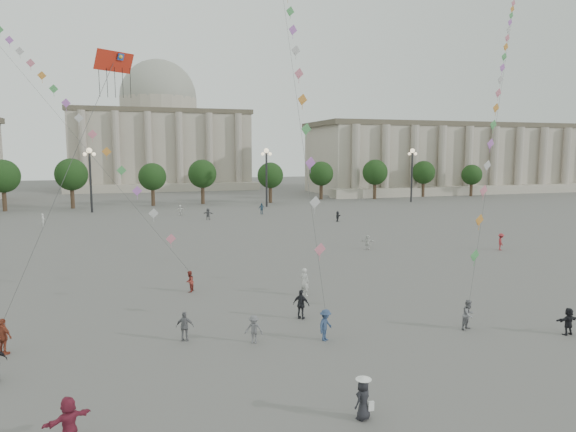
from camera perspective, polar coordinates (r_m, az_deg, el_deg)
name	(u,v)px	position (r m, az deg, el deg)	size (l,w,h in m)	color
ground	(348,373)	(24.43, 6.64, -16.90)	(360.00, 360.00, 0.00)	#565451
hall_east	(465,158)	(141.93, 19.11, 6.11)	(84.00, 26.22, 17.20)	#ABA090
hall_central	(160,137)	(149.91, -14.03, 8.54)	(48.30, 34.30, 35.50)	#ABA090
tree_row	(178,176)	(98.88, -12.07, 4.32)	(137.12, 5.12, 8.00)	#36261B
lamp_post_mid_west	(90,168)	(90.56, -21.14, 5.00)	(2.00, 0.90, 10.65)	#262628
lamp_post_mid_east	(266,166)	(93.56, -2.41, 5.52)	(2.00, 0.90, 10.65)	#262628
lamp_post_far_east	(412,165)	(105.39, 13.62, 5.51)	(2.00, 0.90, 10.65)	#262628
person_crowd_0	(262,209)	(82.65, -2.96, 0.82)	(1.05, 0.44, 1.79)	#2F4F6A
person_crowd_3	(568,321)	(32.40, 28.71, -10.23)	(1.40, 0.45, 1.51)	black
person_crowd_4	(180,210)	(82.78, -11.90, 0.65)	(1.56, 0.50, 1.68)	silver
person_crowd_6	(254,329)	(27.44, -3.82, -12.44)	(0.97, 0.56, 1.50)	#5E5D62
person_crowd_7	(368,242)	(53.39, 8.83, -2.87)	(1.40, 0.45, 1.51)	silver
person_crowd_8	(501,242)	(56.53, 22.59, -2.66)	(1.12, 0.65, 1.74)	maroon
person_crowd_9	(338,216)	(74.11, 5.54, -0.04)	(1.38, 0.44, 1.49)	black
person_crowd_10	(43,220)	(76.20, -25.57, -0.41)	(0.64, 0.42, 1.76)	silver
person_crowd_12	(208,214)	(76.82, -8.87, 0.24)	(1.59, 0.51, 1.71)	#5D5D61
person_crowd_13	(305,282)	(35.93, 1.86, -7.32)	(0.71, 0.47, 1.95)	beige
tourist_0	(3,337)	(29.43, -29.07, -11.64)	(1.07, 0.45, 1.83)	brown
tourist_1	(301,304)	(31.06, 1.49, -9.80)	(1.04, 0.43, 1.78)	black
tourist_2	(69,422)	(20.02, -23.19, -20.31)	(1.65, 0.53, 1.78)	maroon
tourist_3	(185,326)	(28.16, -11.39, -11.94)	(0.94, 0.39, 1.60)	slate
kite_flyer_0	(190,281)	(37.51, -10.88, -7.15)	(0.74, 0.58, 1.52)	maroon
kite_flyer_1	(326,325)	(27.77, 4.19, -11.99)	(1.09, 0.63, 1.69)	navy
kite_flyer_2	(469,315)	(31.03, 19.42, -10.31)	(0.82, 0.64, 1.70)	slate
hat_person	(363,398)	(20.44, 8.37, -19.36)	(0.90, 0.80, 1.69)	black
dragon_kite	(114,76)	(30.05, -18.80, 14.49)	(3.90, 2.06, 14.52)	red
kite_train_west	(10,46)	(58.08, -28.49, 16.26)	(27.06, 37.47, 57.97)	#3F3F3F
kite_train_east	(505,57)	(57.66, 22.94, 15.91)	(34.37, 37.24, 61.31)	#3F3F3F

